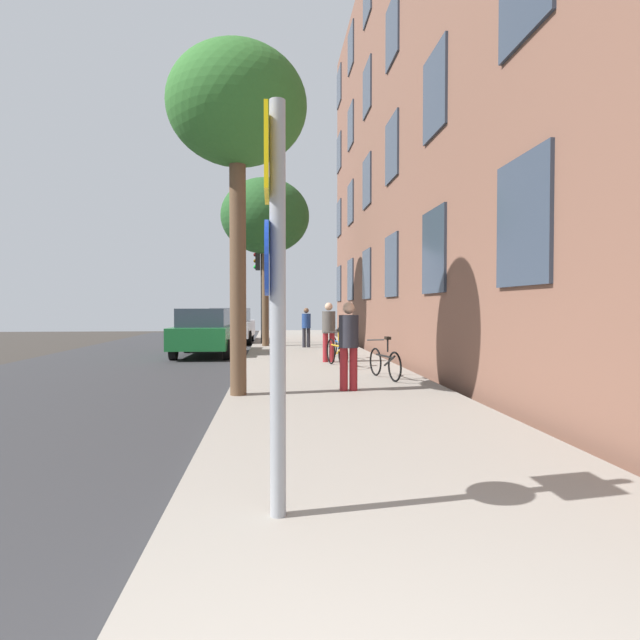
% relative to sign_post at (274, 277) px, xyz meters
% --- Properties ---
extents(ground_plane, '(41.80, 41.80, 0.00)m').
position_rel_sign_post_xyz_m(ground_plane, '(-2.24, 12.20, -1.91)').
color(ground_plane, '#332D28').
extents(road_asphalt, '(7.00, 38.00, 0.01)m').
position_rel_sign_post_xyz_m(road_asphalt, '(-4.34, 12.20, -1.91)').
color(road_asphalt, '#2D2D30').
rests_on(road_asphalt, ground).
extents(sidewalk, '(4.20, 38.00, 0.12)m').
position_rel_sign_post_xyz_m(sidewalk, '(1.26, 12.20, -1.85)').
color(sidewalk, gray).
rests_on(sidewalk, ground).
extents(building_facade, '(0.56, 27.00, 15.02)m').
position_rel_sign_post_xyz_m(building_facade, '(3.85, 11.70, 5.61)').
color(building_facade, brown).
rests_on(building_facade, ground).
extents(sign_post, '(0.15, 0.60, 3.09)m').
position_rel_sign_post_xyz_m(sign_post, '(0.00, 0.00, 0.00)').
color(sign_post, gray).
rests_on(sign_post, sidewalk).
extents(traffic_light, '(0.43, 0.24, 3.98)m').
position_rel_sign_post_xyz_m(traffic_light, '(-0.54, 18.73, 0.92)').
color(traffic_light, black).
rests_on(traffic_light, sidewalk).
extents(tree_near, '(2.46, 2.46, 6.15)m').
position_rel_sign_post_xyz_m(tree_near, '(-0.62, 5.48, 3.23)').
color(tree_near, brown).
rests_on(tree_near, sidewalk).
extents(tree_far, '(3.52, 3.52, 6.68)m').
position_rel_sign_post_xyz_m(tree_far, '(-0.28, 17.21, 3.37)').
color(tree_far, brown).
rests_on(tree_far, sidewalk).
extents(bicycle_0, '(0.50, 1.63, 0.93)m').
position_rel_sign_post_xyz_m(bicycle_0, '(2.43, 7.31, -1.43)').
color(bicycle_0, black).
rests_on(bicycle_0, sidewalk).
extents(bicycle_1, '(0.50, 1.68, 0.98)m').
position_rel_sign_post_xyz_m(bicycle_1, '(1.69, 9.82, -1.41)').
color(bicycle_1, black).
rests_on(bicycle_1, sidewalk).
extents(bicycle_2, '(0.44, 1.66, 0.93)m').
position_rel_sign_post_xyz_m(bicycle_2, '(2.00, 12.01, -1.43)').
color(bicycle_2, black).
rests_on(bicycle_2, sidewalk).
extents(pedestrian_0, '(0.39, 0.39, 1.66)m').
position_rel_sign_post_xyz_m(pedestrian_0, '(1.41, 5.77, -0.85)').
color(pedestrian_0, maroon).
rests_on(pedestrian_0, sidewalk).
extents(pedestrian_1, '(0.46, 0.46, 1.69)m').
position_rel_sign_post_xyz_m(pedestrian_1, '(1.58, 10.88, -0.83)').
color(pedestrian_1, maroon).
rests_on(pedestrian_1, sidewalk).
extents(pedestrian_2, '(0.47, 0.47, 1.52)m').
position_rel_sign_post_xyz_m(pedestrian_2, '(1.30, 16.30, -0.92)').
color(pedestrian_2, '#26262D').
rests_on(pedestrian_2, sidewalk).
extents(car_0, '(1.97, 4.29, 1.62)m').
position_rel_sign_post_xyz_m(car_0, '(-2.28, 14.22, -1.07)').
color(car_0, '#19662D').
rests_on(car_0, road_asphalt).
extents(car_1, '(2.05, 4.42, 1.62)m').
position_rel_sign_post_xyz_m(car_1, '(-1.90, 20.41, -1.07)').
color(car_1, silver).
rests_on(car_1, road_asphalt).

